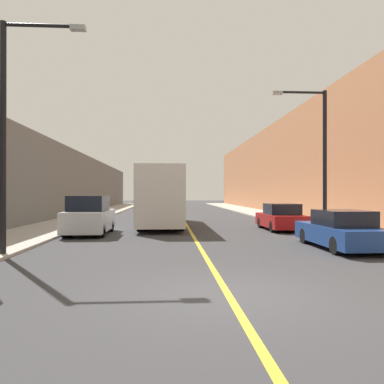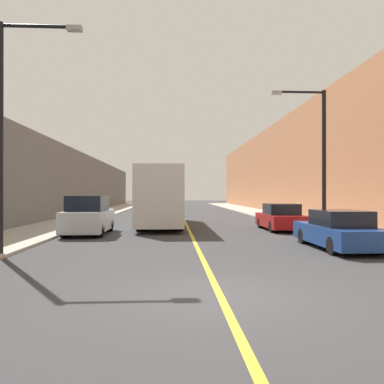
{
  "view_description": "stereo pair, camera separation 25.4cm",
  "coord_description": "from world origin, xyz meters",
  "px_view_note": "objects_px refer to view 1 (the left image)",
  "views": [
    {
      "loc": [
        -1.23,
        -7.51,
        2.07
      ],
      "look_at": [
        0.37,
        17.06,
        2.15
      ],
      "focal_mm": 35.0,
      "sensor_mm": 36.0,
      "label": 1
    },
    {
      "loc": [
        -0.98,
        -7.52,
        2.07
      ],
      "look_at": [
        0.37,
        17.06,
        2.15
      ],
      "focal_mm": 35.0,
      "sensor_mm": 36.0,
      "label": 2
    }
  ],
  "objects_px": {
    "parked_suv_left": "(89,217)",
    "car_right_mid": "(281,218)",
    "bus": "(162,196)",
    "street_lamp_left": "(11,120)",
    "street_lamp_right": "(320,151)",
    "car_right_near": "(341,231)"
  },
  "relations": [
    {
      "from": "bus",
      "to": "car_right_mid",
      "type": "relative_size",
      "value": 2.62
    },
    {
      "from": "car_right_near",
      "to": "car_right_mid",
      "type": "bearing_deg",
      "value": 90.77
    },
    {
      "from": "bus",
      "to": "car_right_near",
      "type": "bearing_deg",
      "value": -56.55
    },
    {
      "from": "bus",
      "to": "street_lamp_left",
      "type": "relative_size",
      "value": 1.46
    },
    {
      "from": "parked_suv_left",
      "to": "car_right_near",
      "type": "relative_size",
      "value": 0.96
    },
    {
      "from": "car_right_mid",
      "to": "street_lamp_right",
      "type": "height_order",
      "value": "street_lamp_right"
    },
    {
      "from": "parked_suv_left",
      "to": "street_lamp_left",
      "type": "height_order",
      "value": "street_lamp_left"
    },
    {
      "from": "parked_suv_left",
      "to": "street_lamp_right",
      "type": "bearing_deg",
      "value": -4.3
    },
    {
      "from": "parked_suv_left",
      "to": "car_right_mid",
      "type": "xyz_separation_m",
      "value": [
        10.27,
        1.63,
        -0.22
      ]
    },
    {
      "from": "street_lamp_left",
      "to": "street_lamp_right",
      "type": "relative_size",
      "value": 1.07
    },
    {
      "from": "parked_suv_left",
      "to": "car_right_mid",
      "type": "bearing_deg",
      "value": 9.01
    },
    {
      "from": "car_right_mid",
      "to": "street_lamp_right",
      "type": "distance_m",
      "value": 4.47
    },
    {
      "from": "car_right_mid",
      "to": "car_right_near",
      "type": "bearing_deg",
      "value": -89.23
    },
    {
      "from": "parked_suv_left",
      "to": "street_lamp_left",
      "type": "relative_size",
      "value": 0.58
    },
    {
      "from": "parked_suv_left",
      "to": "car_right_mid",
      "type": "height_order",
      "value": "parked_suv_left"
    },
    {
      "from": "car_right_mid",
      "to": "street_lamp_left",
      "type": "xyz_separation_m",
      "value": [
        -11.47,
        -8.09,
        3.77
      ]
    },
    {
      "from": "street_lamp_left",
      "to": "car_right_mid",
      "type": "bearing_deg",
      "value": 35.18
    },
    {
      "from": "bus",
      "to": "parked_suv_left",
      "type": "xyz_separation_m",
      "value": [
        -3.53,
        -4.92,
        -0.99
      ]
    },
    {
      "from": "car_right_near",
      "to": "street_lamp_right",
      "type": "xyz_separation_m",
      "value": [
        1.1,
        4.57,
        3.53
      ]
    },
    {
      "from": "bus",
      "to": "street_lamp_right",
      "type": "bearing_deg",
      "value": -36.06
    },
    {
      "from": "parked_suv_left",
      "to": "car_right_near",
      "type": "xyz_separation_m",
      "value": [
        10.37,
        -5.43,
        -0.24
      ]
    },
    {
      "from": "car_right_near",
      "to": "bus",
      "type": "bearing_deg",
      "value": 123.45
    }
  ]
}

